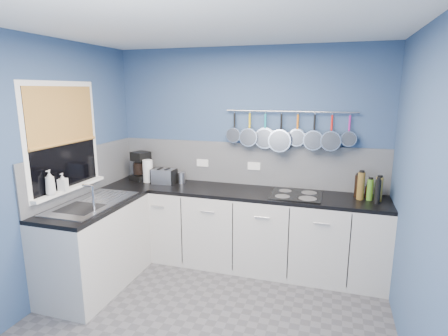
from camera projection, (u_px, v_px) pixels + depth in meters
The scene contains 43 objects.
floor at pixel (204, 326), 3.15m from camera, with size 3.20×3.00×0.02m, color #47474C.
ceiling at pixel (200, 20), 2.60m from camera, with size 3.20×3.00×0.02m, color white.
wall_back at pixel (247, 155), 4.29m from camera, with size 3.20×0.02×2.50m, color navy.
wall_front at pixel (74, 282), 1.47m from camera, with size 3.20×0.02×2.50m, color navy.
wall_left at pixel (40, 174), 3.34m from camera, with size 0.02×3.00×2.50m, color navy.
wall_right at pixel (427, 206), 2.41m from camera, with size 0.02×3.00×2.50m, color navy.
backsplash_back at pixel (246, 164), 4.29m from camera, with size 3.20×0.02×0.50m, color gray.
backsplash_left at pixel (85, 171), 3.91m from camera, with size 0.02×1.80×0.50m, color gray.
cabinet_run_back at pixel (239, 229), 4.17m from camera, with size 3.20×0.60×0.86m, color #BAB6B1.
worktop_back at pixel (240, 192), 4.08m from camera, with size 3.20×0.60×0.04m, color black.
cabinet_run_left at pixel (96, 247), 3.70m from camera, with size 0.60×1.20×0.86m, color #BAB6B1.
worktop_left at pixel (92, 205), 3.61m from camera, with size 0.60×1.20×0.04m, color black.
window_frame at pixel (63, 138), 3.54m from camera, with size 0.01×1.00×1.10m, color white.
window_glass at pixel (64, 138), 3.54m from camera, with size 0.01×0.90×1.00m, color black.
bamboo_blind at pixel (62, 115), 3.49m from camera, with size 0.01×0.90×0.55m, color #B67C38.
window_sill at pixel (70, 188), 3.64m from camera, with size 0.10×0.98×0.03m, color white.
sink_unit at pixel (92, 203), 3.60m from camera, with size 0.50×0.95×0.01m, color silver.
mixer_tap at pixel (93, 197), 3.36m from camera, with size 0.12×0.08×0.26m, color silver, non-canonical shape.
socket_left at pixel (203, 163), 4.44m from camera, with size 0.15×0.01×0.09m, color white.
socket_right at pixel (254, 166), 4.25m from camera, with size 0.15×0.01×0.09m, color white.
pot_rail at pixel (290, 111), 3.97m from camera, with size 0.02×0.02×1.45m, color silver.
soap_bottle_a at pixel (50, 182), 3.35m from camera, with size 0.09×0.09×0.24m, color white.
soap_bottle_b at pixel (63, 182), 3.51m from camera, with size 0.08×0.08×0.17m, color white.
paper_towel at pixel (148, 171), 4.41m from camera, with size 0.12×0.12×0.27m, color white.
coffee_maker at pixel (140, 166), 4.50m from camera, with size 0.20×0.22×0.36m, color black, non-canonical shape.
toaster at pixel (164, 176), 4.35m from camera, with size 0.28×0.16×0.18m, color silver.
canister at pixel (181, 178), 4.37m from camera, with size 0.09×0.09×0.13m, color silver.
hob at pixel (296, 195), 3.86m from camera, with size 0.54×0.47×0.01m, color black.
pan_0 at pixel (234, 127), 4.18m from camera, with size 0.18×0.08×0.37m, color silver, non-canonical shape.
pan_1 at pixel (249, 129), 4.14m from camera, with size 0.22×0.09×0.41m, color silver, non-canonical shape.
pan_2 at pixel (265, 130), 4.09m from camera, with size 0.24×0.05×0.43m, color silver, non-canonical shape.
pan_3 at pixel (281, 131), 4.04m from camera, with size 0.26×0.12×0.45m, color silver, non-canonical shape.
pan_4 at pixel (297, 129), 3.98m from camera, with size 0.19×0.06×0.38m, color silver, non-canonical shape.
pan_5 at pixel (314, 131), 3.93m from camera, with size 0.22×0.11×0.41m, color silver, non-canonical shape.
pan_6 at pixel (331, 131), 3.88m from camera, with size 0.22×0.12×0.41m, color silver, non-canonical shape.
pan_7 at pixel (349, 130), 3.82m from camera, with size 0.17×0.08×0.36m, color silver, non-canonical shape.
condiment_0 at pixel (378, 191), 3.76m from camera, with size 0.07×0.07×0.16m, color #265919.
condiment_1 at pixel (367, 192), 3.79m from camera, with size 0.05×0.05×0.12m, color #4C190C.
condiment_2 at pixel (358, 186), 3.79m from camera, with size 0.07×0.07×0.24m, color black.
condiment_3 at pixel (379, 189), 3.65m from camera, with size 0.07×0.07×0.25m, color olive.
condiment_4 at pixel (370, 190), 3.69m from camera, with size 0.06×0.06×0.22m, color #3F721E.
condiment_5 at pixel (361, 186), 3.70m from camera, with size 0.07×0.07×0.29m, color brown.
condiment_6 at pixel (377, 192), 3.57m from camera, with size 0.06×0.06×0.24m, color black.
Camera 1 is at (0.98, -2.60, 2.02)m, focal length 28.78 mm.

